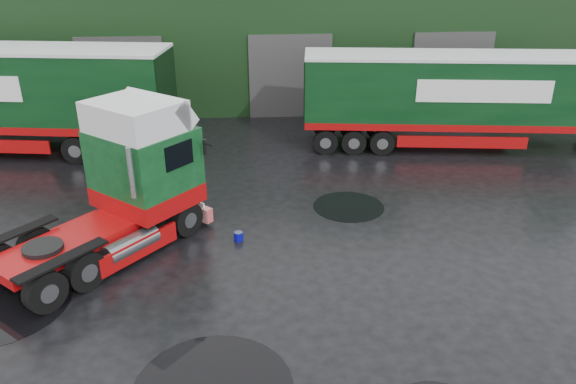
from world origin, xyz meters
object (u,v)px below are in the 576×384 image
object	(u,v)px
warehouse	(281,33)
trailer_left	(0,100)
lorry_right	(445,101)
tree_back_b	(378,2)
hero_tractor	(91,189)
wash_bucket	(239,236)

from	to	relation	value
warehouse	trailer_left	world-z (taller)	warehouse
lorry_right	tree_back_b	world-z (taller)	tree_back_b
warehouse	hero_tractor	size ratio (longest dim) A/B	4.86
warehouse	trailer_left	bearing A→B (deg)	-140.49
lorry_right	wash_bucket	distance (m)	11.53
hero_tractor	tree_back_b	size ratio (longest dim) A/B	0.89
warehouse	wash_bucket	size ratio (longest dim) A/B	118.97
trailer_left	lorry_right	world-z (taller)	trailer_left
wash_bucket	trailer_left	bearing A→B (deg)	138.44
trailer_left	wash_bucket	size ratio (longest dim) A/B	51.37
hero_tractor	trailer_left	distance (m)	10.60
lorry_right	tree_back_b	size ratio (longest dim) A/B	2.01
trailer_left	tree_back_b	world-z (taller)	tree_back_b
warehouse	lorry_right	size ratio (longest dim) A/B	2.15
hero_tractor	tree_back_b	xyz separation A→B (m)	(14.50, 28.99, 1.68)
tree_back_b	trailer_left	bearing A→B (deg)	-135.18
trailer_left	tree_back_b	size ratio (longest dim) A/B	1.87
trailer_left	wash_bucket	xyz separation A→B (m)	(9.49, -8.42, -2.04)
warehouse	trailer_left	size ratio (longest dim) A/B	2.32
trailer_left	wash_bucket	distance (m)	12.85
hero_tractor	wash_bucket	distance (m)	4.37
hero_tractor	lorry_right	bearing A→B (deg)	73.54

